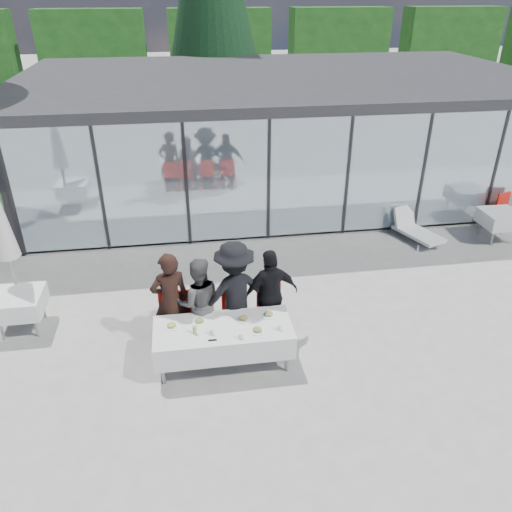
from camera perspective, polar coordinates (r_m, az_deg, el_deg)
The scene contains 26 objects.
ground at distance 9.11m, azimuth -0.70°, elevation -9.78°, with size 90.00×90.00×0.00m, color #9D9B95.
pavilion at distance 15.92m, azimuth 2.39°, elevation 15.83°, with size 14.80×8.80×3.44m.
treeline at distance 35.26m, azimuth -11.18°, elevation 22.47°, with size 62.50×2.00×4.40m.
dining_table at distance 8.35m, azimuth -3.75°, elevation -9.27°, with size 2.26×0.96×0.75m.
diner_a at distance 8.67m, azimuth -9.74°, elevation -5.05°, with size 0.66×0.66×1.82m, color black.
diner_chair_a at distance 8.94m, azimuth -9.55°, elevation -6.74°, with size 0.44×0.44×0.97m.
diner_b at distance 8.70m, azimuth -6.57°, elevation -5.24°, with size 0.81×0.81×1.67m, color #535353.
diner_chair_b at distance 8.94m, azimuth -6.50°, elevation -6.52°, with size 0.44×0.44×0.97m.
diner_c at distance 8.66m, azimuth -2.44°, elevation -4.22°, with size 1.24×1.24×1.92m, color black.
diner_chair_c at distance 8.97m, azimuth -2.45°, elevation -6.21°, with size 0.44×0.44×0.97m.
diner_d at distance 8.79m, azimuth 1.68°, elevation -4.41°, with size 1.01×1.01×1.73m, color black.
diner_chair_d at distance 9.04m, azimuth 1.55°, elevation -5.87°, with size 0.44×0.44×0.97m.
plate_a at distance 8.30m, azimuth -9.63°, elevation -7.85°, with size 0.24×0.24×0.07m.
plate_b at distance 8.34m, azimuth -6.49°, elevation -7.39°, with size 0.24×0.24×0.07m.
plate_c at distance 8.35m, azimuth -1.40°, elevation -7.14°, with size 0.24×0.24×0.07m.
plate_d at distance 8.45m, azimuth 1.46°, elevation -6.67°, with size 0.24×0.24×0.07m.
plate_extra at distance 8.09m, azimuth 0.15°, elevation -8.45°, with size 0.24×0.24×0.07m.
juice_bottle at distance 8.08m, azimuth -7.01°, elevation -8.37°, with size 0.06×0.06×0.14m, color #8DC050.
drinking_glasses at distance 8.02m, azimuth -1.35°, elevation -8.66°, with size 1.16×0.25×0.10m.
folded_eyeglasses at distance 7.95m, azimuth -4.99°, elevation -9.56°, with size 0.14×0.03×0.01m, color black.
spare_table_left at distance 10.08m, azimuth -25.47°, elevation -4.90°, with size 0.86×0.86×0.74m.
spare_table_right at distance 13.78m, azimuth 26.09°, elevation 3.84°, with size 0.86×0.86×0.74m.
spare_chair_a at distance 14.44m, azimuth 26.53°, elevation 4.73°, with size 0.55×0.55×0.97m.
spare_chair_b at distance 13.69m, azimuth 16.93°, elevation 5.36°, with size 0.61×0.61×0.97m.
market_umbrella at distance 9.83m, azimuth -27.22°, elevation 3.26°, with size 0.50×0.50×3.00m.
lounger at distance 13.19m, azimuth 17.62°, elevation 3.03°, with size 1.04×1.46×0.72m.
Camera 1 is at (-0.97, -7.08, 5.65)m, focal length 35.00 mm.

